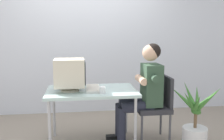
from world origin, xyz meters
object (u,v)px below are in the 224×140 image
crt_monitor (70,73)px  potted_plant (195,121)px  desk (92,94)px  office_chair (157,104)px  keyboard (93,88)px  person_seated (143,88)px  desk_mug (102,90)px

crt_monitor → potted_plant: (1.54, -0.30, -0.60)m
desk → potted_plant: potted_plant is taller
office_chair → keyboard: bearing=177.6°
person_seated → office_chair: bearing=-0.0°
potted_plant → desk: bearing=166.0°
keyboard → person_seated: bearing=-3.1°
crt_monitor → office_chair: size_ratio=0.46×
crt_monitor → desk: bearing=3.9°
keyboard → person_seated: person_seated is taller
crt_monitor → potted_plant: size_ratio=0.49×
keyboard → crt_monitor: bearing=-173.8°
person_seated → desk_mug: size_ratio=15.56×
desk_mug → crt_monitor: bearing=152.7°
person_seated → keyboard: bearing=176.9°
desk → keyboard: 0.07m
office_chair → person_seated: (-0.19, 0.00, 0.22)m
potted_plant → desk_mug: potted_plant is taller
office_chair → person_seated: size_ratio=0.67×
desk → potted_plant: size_ratio=1.37×
person_seated → desk: bearing=178.0°
desk → office_chair: office_chair is taller
keyboard → desk_mug: 0.25m
desk → desk_mug: size_ratio=13.55×
office_chair → person_seated: 0.29m
person_seated → desk_mug: person_seated is taller
potted_plant → crt_monitor: bearing=169.0°
keyboard → office_chair: bearing=-2.4°
keyboard → desk_mug: bearing=-66.7°
desk → keyboard: (0.02, 0.01, 0.07)m
office_chair → person_seated: bearing=180.0°
crt_monitor → keyboard: 0.36m
person_seated → potted_plant: (0.59, -0.29, -0.37)m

